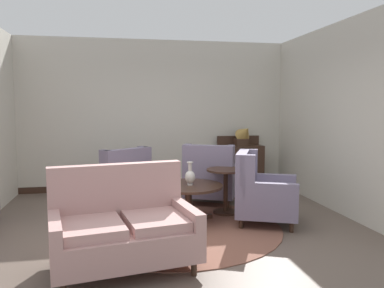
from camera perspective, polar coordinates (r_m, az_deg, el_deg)
ground at (r=5.14m, az=-2.15°, el=-13.23°), size 8.11×8.11×0.00m
wall_back at (r=7.74m, az=-5.40°, el=4.24°), size 5.46×0.08×2.94m
wall_right at (r=6.60m, az=20.00°, el=3.68°), size 0.08×4.05×2.94m
baseboard_back at (r=7.85m, az=-5.27°, el=-6.14°), size 5.30×0.03×0.12m
area_rug at (r=5.42m, az=-2.63°, el=-12.15°), size 2.91×2.91×0.01m
coffee_table at (r=5.60m, az=-0.53°, el=-6.86°), size 0.99×0.99×0.53m
porcelain_vase at (r=5.55m, az=-0.30°, el=-4.74°), size 0.15×0.15×0.34m
settee at (r=4.09m, az=-10.15°, el=-12.16°), size 1.56×1.13×1.04m
armchair_near_sideboard at (r=6.60m, az=2.78°, el=-5.09°), size 1.10×1.09×1.02m
armchair_far_left at (r=5.57m, az=10.19°, el=-7.15°), size 1.06×1.04×1.02m
armchair_near_window at (r=6.50m, az=-10.54°, el=-5.44°), size 1.14×1.12×0.98m
side_table at (r=5.99m, az=4.98°, el=-6.26°), size 0.59×0.59×0.70m
sideboard at (r=7.87m, az=7.13°, el=-2.92°), size 0.89×0.39×1.05m
gramophone at (r=7.74m, az=7.71°, el=1.42°), size 0.38×0.46×0.48m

